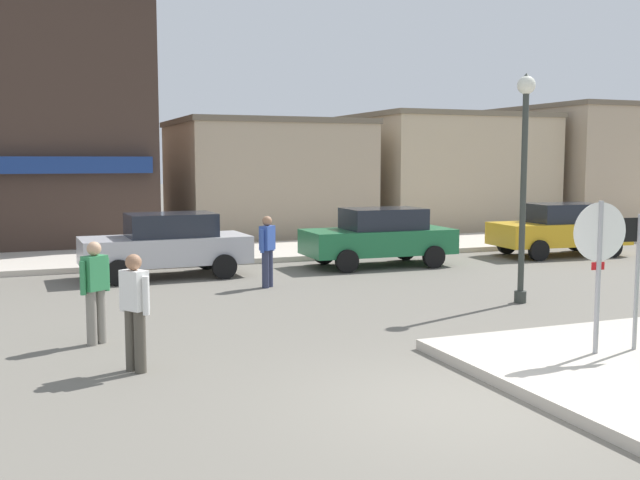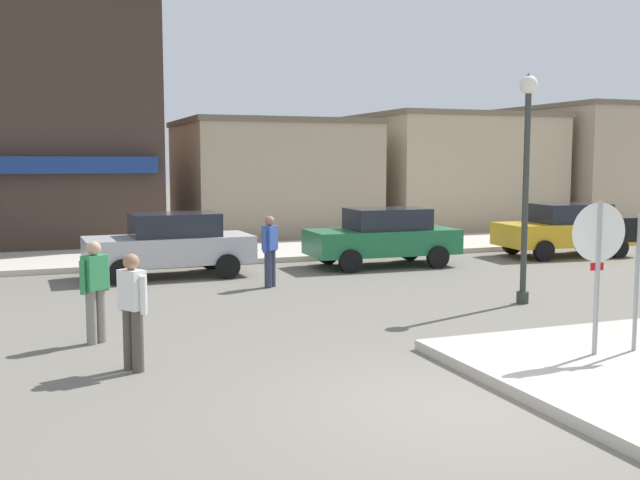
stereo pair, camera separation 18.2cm
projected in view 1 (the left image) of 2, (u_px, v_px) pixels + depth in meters
The scene contains 14 objects.
ground_plane at pixel (466, 405), 8.77m from camera, with size 160.00×160.00×0.00m, color #6B665B.
kerb_far at pixel (199, 255), 22.00m from camera, with size 80.00×4.00×0.15m, color beige.
stop_sign at pixel (599, 257), 10.40m from camera, with size 0.81×0.13×2.30m.
one_way_sign at pixel (637, 268), 10.63m from camera, with size 0.60×0.09×2.10m.
lamp_post at pixel (524, 155), 14.71m from camera, with size 0.36×0.36×4.54m.
parked_car_nearest at pixel (167, 244), 18.24m from camera, with size 4.04×1.96×1.56m.
parked_car_second at pixel (379, 236), 20.12m from camera, with size 4.05×1.97×1.56m.
parked_car_third at pixel (560, 229), 22.29m from camera, with size 4.12×2.10×1.56m.
pedestrian_crossing_near at pixel (95, 289), 11.58m from camera, with size 0.50×0.39×1.61m.
pedestrian_crossing_far at pixel (135, 309), 10.07m from camera, with size 0.38×0.51×1.61m.
pedestrian_kerb_side at pixel (267, 249), 16.74m from camera, with size 0.47×0.44×1.61m.
building_storefront_left_near at pixel (265, 178), 28.62m from camera, with size 6.88×6.32×4.33m.
building_storefront_left_mid at pixel (445, 171), 31.35m from camera, with size 7.47×6.19×4.71m.
building_storefront_right_near at pixel (576, 165), 33.74m from camera, with size 5.46×7.50×5.21m.
Camera 1 is at (-4.72, -7.28, 2.87)m, focal length 42.00 mm.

